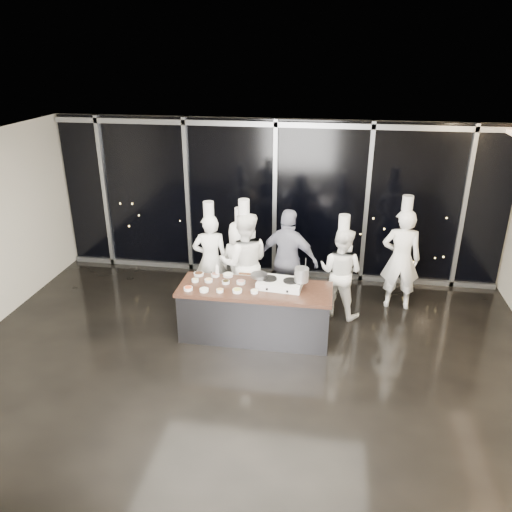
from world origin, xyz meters
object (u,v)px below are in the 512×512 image
(chef_left, at_px, (241,264))
(chef_center, at_px, (244,263))
(guest, at_px, (288,260))
(chef_right, at_px, (341,272))
(stock_pot, at_px, (302,275))
(chef_side, at_px, (401,258))
(stove, at_px, (280,283))
(chef_far_left, at_px, (211,259))
(demo_counter, at_px, (255,312))
(frying_pan, at_px, (259,275))

(chef_left, bearing_deg, chef_center, 141.86)
(guest, relative_size, chef_right, 1.01)
(stock_pot, bearing_deg, chef_right, 55.97)
(stock_pot, xyz_separation_m, chef_side, (1.68, 1.37, -0.19))
(stock_pot, xyz_separation_m, guest, (-0.30, 1.03, -0.21))
(stove, xyz_separation_m, stock_pot, (0.34, -0.02, 0.19))
(stock_pot, xyz_separation_m, chef_left, (-1.15, 0.92, -0.30))
(chef_far_left, xyz_separation_m, chef_side, (3.39, 0.42, 0.07))
(chef_center, distance_m, chef_side, 2.80)
(chef_left, relative_size, chef_side, 0.90)
(stock_pot, relative_size, chef_center, 0.11)
(stock_pot, bearing_deg, chef_side, 39.28)
(stove, xyz_separation_m, chef_side, (2.02, 1.35, -0.00))
(stove, height_order, stock_pot, stock_pot)
(demo_counter, height_order, chef_center, chef_center)
(chef_center, distance_m, guest, 0.79)
(stove, xyz_separation_m, chef_left, (-0.81, 0.90, -0.12))
(stock_pot, distance_m, chef_left, 1.50)
(demo_counter, xyz_separation_m, chef_right, (1.36, 1.00, 0.38))
(chef_left, relative_size, guest, 1.01)
(frying_pan, bearing_deg, chef_far_left, 144.11)
(demo_counter, distance_m, guest, 1.28)
(chef_left, distance_m, guest, 0.86)
(frying_pan, bearing_deg, demo_counter, -99.48)
(stove, relative_size, stock_pot, 3.31)
(chef_right, bearing_deg, demo_counter, 58.49)
(stove, distance_m, chef_right, 1.33)
(guest, bearing_deg, demo_counter, 85.04)
(stock_pot, height_order, chef_side, chef_side)
(demo_counter, height_order, stove, stove)
(demo_counter, height_order, chef_left, chef_left)
(frying_pan, height_order, guest, guest)
(chef_far_left, distance_m, chef_center, 0.67)
(guest, xyz_separation_m, chef_side, (1.98, 0.34, 0.02))
(frying_pan, distance_m, chef_side, 2.71)
(stock_pot, height_order, chef_far_left, chef_far_left)
(demo_counter, xyz_separation_m, frying_pan, (0.04, 0.14, 0.61))
(demo_counter, distance_m, frying_pan, 0.63)
(chef_left, height_order, guest, chef_left)
(chef_side, bearing_deg, guest, 11.51)
(chef_center, xyz_separation_m, guest, (0.76, 0.23, -0.00))
(frying_pan, distance_m, chef_left, 0.99)
(stove, relative_size, chef_center, 0.35)
(stove, distance_m, stock_pot, 0.39)
(chef_center, xyz_separation_m, chef_right, (1.68, 0.13, -0.11))
(chef_far_left, distance_m, chef_left, 0.57)
(stove, bearing_deg, frying_pan, 178.22)
(guest, distance_m, chef_side, 2.01)
(stove, bearing_deg, chef_far_left, 151.03)
(stove, distance_m, chef_center, 1.06)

